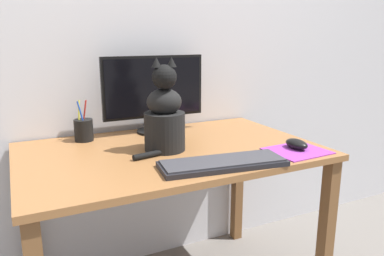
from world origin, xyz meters
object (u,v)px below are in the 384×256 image
(computer_mouse_right, at_px, (296,144))
(cat, at_px, (164,117))
(pen_cup, at_px, (84,130))
(monitor, at_px, (154,92))
(keyboard, at_px, (223,163))

(computer_mouse_right, bearing_deg, cat, 154.85)
(computer_mouse_right, bearing_deg, pen_cup, 145.60)
(monitor, relative_size, cat, 1.32)
(computer_mouse_right, distance_m, pen_cup, 0.90)
(monitor, bearing_deg, keyboard, -85.31)
(keyboard, distance_m, computer_mouse_right, 0.37)
(keyboard, distance_m, pen_cup, 0.67)
(pen_cup, bearing_deg, keyboard, -55.74)
(monitor, relative_size, keyboard, 1.05)
(cat, xyz_separation_m, pen_cup, (-0.27, 0.28, -0.09))
(monitor, height_order, keyboard, monitor)
(monitor, xyz_separation_m, computer_mouse_right, (0.41, -0.52, -0.17))
(pen_cup, bearing_deg, monitor, 1.00)
(monitor, distance_m, computer_mouse_right, 0.68)
(monitor, xyz_separation_m, pen_cup, (-0.33, -0.01, -0.14))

